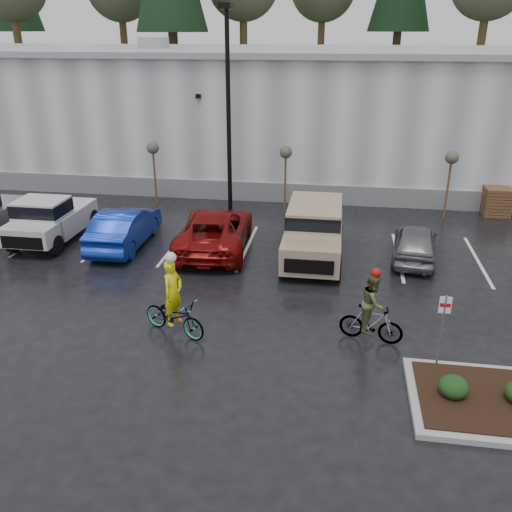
% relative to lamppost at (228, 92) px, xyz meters
% --- Properties ---
extents(ground, '(120.00, 120.00, 0.00)m').
position_rel_lamppost_xyz_m(ground, '(4.00, -12.00, -5.69)').
color(ground, black).
rests_on(ground, ground).
extents(warehouse, '(60.50, 15.50, 7.20)m').
position_rel_lamppost_xyz_m(warehouse, '(4.00, 9.99, -2.04)').
color(warehouse, '#A6A8AB').
rests_on(warehouse, ground).
extents(wooded_ridge, '(80.00, 25.00, 6.00)m').
position_rel_lamppost_xyz_m(wooded_ridge, '(4.00, 33.00, -2.69)').
color(wooded_ridge, '#22421B').
rests_on(wooded_ridge, ground).
extents(lamppost, '(0.50, 1.00, 9.22)m').
position_rel_lamppost_xyz_m(lamppost, '(0.00, 0.00, 0.00)').
color(lamppost, black).
rests_on(lamppost, ground).
extents(sapling_west, '(0.60, 0.60, 3.20)m').
position_rel_lamppost_xyz_m(sapling_west, '(-4.00, 1.00, -2.96)').
color(sapling_west, '#503120').
rests_on(sapling_west, ground).
extents(sapling_mid, '(0.60, 0.60, 3.20)m').
position_rel_lamppost_xyz_m(sapling_mid, '(2.50, 1.00, -2.96)').
color(sapling_mid, '#503120').
rests_on(sapling_mid, ground).
extents(sapling_east, '(0.60, 0.60, 3.20)m').
position_rel_lamppost_xyz_m(sapling_east, '(10.00, 1.00, -2.96)').
color(sapling_east, '#503120').
rests_on(sapling_east, ground).
extents(pallet_stack_a, '(1.20, 1.20, 1.35)m').
position_rel_lamppost_xyz_m(pallet_stack_a, '(12.50, 2.00, -5.01)').
color(pallet_stack_a, '#503120').
rests_on(pallet_stack_a, ground).
extents(shrub_a, '(0.70, 0.70, 0.52)m').
position_rel_lamppost_xyz_m(shrub_a, '(8.00, -13.00, -5.27)').
color(shrub_a, black).
rests_on(shrub_a, curb_island).
extents(fire_lane_sign, '(0.30, 0.05, 2.20)m').
position_rel_lamppost_xyz_m(fire_lane_sign, '(7.80, -11.80, -4.28)').
color(fire_lane_sign, gray).
rests_on(fire_lane_sign, ground).
extents(pickup_white, '(2.10, 5.20, 1.96)m').
position_rel_lamppost_xyz_m(pickup_white, '(-6.69, -4.12, -4.71)').
color(pickup_white, beige).
rests_on(pickup_white, ground).
extents(car_blue, '(1.78, 4.82, 1.58)m').
position_rel_lamppost_xyz_m(car_blue, '(-3.46, -4.53, -4.90)').
color(car_blue, '#0D2897').
rests_on(car_blue, ground).
extents(car_red, '(3.05, 5.89, 1.59)m').
position_rel_lamppost_xyz_m(car_red, '(0.24, -4.29, -4.89)').
color(car_red, maroon).
rests_on(car_red, ground).
extents(suv_tan, '(2.20, 5.10, 2.06)m').
position_rel_lamppost_xyz_m(suv_tan, '(4.20, -4.74, -4.66)').
color(suv_tan, tan).
rests_on(suv_tan, ground).
extents(car_grey, '(2.11, 4.16, 1.36)m').
position_rel_lamppost_xyz_m(car_grey, '(8.07, -4.15, -5.01)').
color(car_grey, slate).
rests_on(car_grey, ground).
extents(cyclist_hivis, '(2.23, 1.50, 2.56)m').
position_rel_lamppost_xyz_m(cyclist_hivis, '(0.56, -10.97, -4.90)').
color(cyclist_hivis, '#3F3F44').
rests_on(cyclist_hivis, ground).
extents(cyclist_olive, '(1.81, 0.91, 2.26)m').
position_rel_lamppost_xyz_m(cyclist_olive, '(6.17, -10.50, -4.86)').
color(cyclist_olive, '#3F3F44').
rests_on(cyclist_olive, ground).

